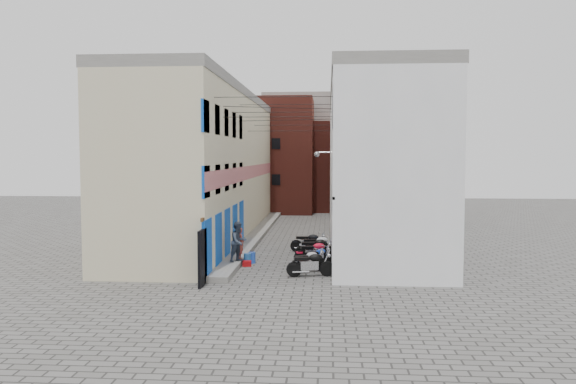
% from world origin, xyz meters
% --- Properties ---
extents(ground, '(90.00, 90.00, 0.00)m').
position_xyz_m(ground, '(0.00, 0.00, 0.00)').
color(ground, '#575552').
rests_on(ground, ground).
extents(plinth, '(0.90, 26.00, 0.25)m').
position_xyz_m(plinth, '(-2.05, 13.00, 0.12)').
color(plinth, slate).
rests_on(plinth, ground).
extents(building_left, '(5.10, 27.00, 9.00)m').
position_xyz_m(building_left, '(-4.98, 12.95, 4.50)').
color(building_left, beige).
rests_on(building_left, ground).
extents(building_right, '(5.94, 26.00, 9.00)m').
position_xyz_m(building_right, '(5.00, 13.00, 4.51)').
color(building_right, silver).
rests_on(building_right, ground).
extents(building_far_brick_left, '(6.00, 6.00, 10.00)m').
position_xyz_m(building_far_brick_left, '(-2.00, 28.00, 5.00)').
color(building_far_brick_left, maroon).
rests_on(building_far_brick_left, ground).
extents(building_far_brick_right, '(5.00, 6.00, 8.00)m').
position_xyz_m(building_far_brick_right, '(3.00, 30.00, 4.00)').
color(building_far_brick_right, maroon).
rests_on(building_far_brick_right, ground).
extents(building_far_concrete, '(8.00, 5.00, 11.00)m').
position_xyz_m(building_far_concrete, '(0.00, 34.00, 5.50)').
color(building_far_concrete, slate).
rests_on(building_far_concrete, ground).
extents(far_shopfront, '(2.00, 0.30, 2.40)m').
position_xyz_m(far_shopfront, '(0.00, 25.20, 1.20)').
color(far_shopfront, black).
rests_on(far_shopfront, ground).
extents(overhead_wires, '(5.80, 13.02, 1.32)m').
position_xyz_m(overhead_wires, '(0.00, 7.64, 7.12)').
color(overhead_wires, black).
rests_on(overhead_wires, ground).
extents(motorcycle_a, '(2.11, 1.00, 1.17)m').
position_xyz_m(motorcycle_a, '(1.61, 1.50, 0.59)').
color(motorcycle_a, black).
rests_on(motorcycle_a, ground).
extents(motorcycle_b, '(1.89, 1.49, 1.08)m').
position_xyz_m(motorcycle_b, '(1.47, 2.33, 0.54)').
color(motorcycle_b, '#A5A4A9').
rests_on(motorcycle_b, ground).
extents(motorcycle_c, '(1.65, 1.52, 0.99)m').
position_xyz_m(motorcycle_c, '(1.87, 3.60, 0.50)').
color(motorcycle_c, '#0B31AA').
rests_on(motorcycle_c, ground).
extents(motorcycle_d, '(2.08, 1.27, 1.15)m').
position_xyz_m(motorcycle_d, '(1.71, 4.45, 0.57)').
color(motorcycle_d, red).
rests_on(motorcycle_d, ground).
extents(motorcycle_e, '(2.13, 0.94, 1.19)m').
position_xyz_m(motorcycle_e, '(1.75, 5.44, 0.59)').
color(motorcycle_e, black).
rests_on(motorcycle_e, ground).
extents(motorcycle_f, '(2.06, 0.70, 1.18)m').
position_xyz_m(motorcycle_f, '(1.84, 6.33, 0.59)').
color(motorcycle_f, '#B8B9BD').
rests_on(motorcycle_f, ground).
extents(motorcycle_g, '(2.02, 0.77, 1.15)m').
position_xyz_m(motorcycle_g, '(1.36, 7.41, 0.57)').
color(motorcycle_g, black).
rests_on(motorcycle_g, ground).
extents(person_a, '(0.56, 0.64, 1.49)m').
position_xyz_m(person_a, '(-1.70, 3.80, 0.99)').
color(person_a, '#9A4338').
rests_on(person_a, plinth).
extents(person_b, '(1.08, 1.12, 1.81)m').
position_xyz_m(person_b, '(-1.70, 3.33, 1.16)').
color(person_b, '#374253').
rests_on(person_b, plinth).
extents(water_jug_near, '(0.44, 0.44, 0.52)m').
position_xyz_m(water_jug_near, '(-1.38, 3.84, 0.26)').
color(water_jug_near, '#2160A8').
rests_on(water_jug_near, ground).
extents(water_jug_far, '(0.42, 0.42, 0.52)m').
position_xyz_m(water_jug_far, '(-1.22, 4.24, 0.26)').
color(water_jug_far, blue).
rests_on(water_jug_far, ground).
extents(red_crate, '(0.44, 0.35, 0.25)m').
position_xyz_m(red_crate, '(-1.35, 3.47, 0.13)').
color(red_crate, '#A00B0F').
rests_on(red_crate, ground).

